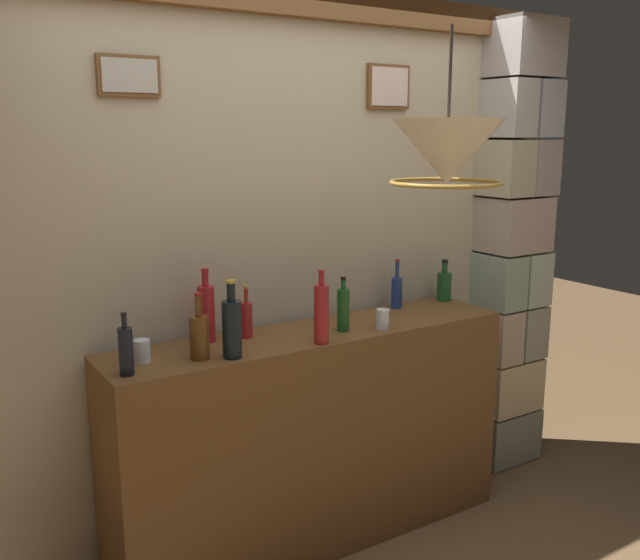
{
  "coord_description": "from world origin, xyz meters",
  "views": [
    {
      "loc": [
        -1.61,
        -1.77,
        1.93
      ],
      "look_at": [
        0.0,
        0.76,
        1.29
      ],
      "focal_mm": 38.99,
      "sensor_mm": 36.0,
      "label": 1
    }
  ],
  "objects_px": {
    "liquor_bottle_brandy": "(397,291)",
    "pendant_lamp": "(447,154)",
    "liquor_bottle_rum": "(343,309)",
    "liquor_bottle_vermouth": "(199,336)",
    "liquor_bottle_bourbon": "(126,350)",
    "glass_tumbler_highball": "(383,319)",
    "liquor_bottle_vodka": "(321,313)",
    "glass_tumbler_rocks": "(142,351)",
    "liquor_bottle_port": "(444,285)",
    "liquor_bottle_gin": "(232,327)",
    "liquor_bottle_rye": "(206,312)",
    "liquor_bottle_tequila": "(247,319)"
  },
  "relations": [
    {
      "from": "liquor_bottle_bourbon",
      "to": "pendant_lamp",
      "type": "relative_size",
      "value": 0.42
    },
    {
      "from": "liquor_bottle_brandy",
      "to": "pendant_lamp",
      "type": "bearing_deg",
      "value": -117.63
    },
    {
      "from": "liquor_bottle_rum",
      "to": "liquor_bottle_port",
      "type": "height_order",
      "value": "liquor_bottle_rum"
    },
    {
      "from": "liquor_bottle_brandy",
      "to": "liquor_bottle_bourbon",
      "type": "distance_m",
      "value": 1.5
    },
    {
      "from": "liquor_bottle_vermouth",
      "to": "liquor_bottle_brandy",
      "type": "bearing_deg",
      "value": 10.61
    },
    {
      "from": "liquor_bottle_rye",
      "to": "pendant_lamp",
      "type": "height_order",
      "value": "pendant_lamp"
    },
    {
      "from": "liquor_bottle_rum",
      "to": "liquor_bottle_brandy",
      "type": "height_order",
      "value": "liquor_bottle_brandy"
    },
    {
      "from": "liquor_bottle_brandy",
      "to": "glass_tumbler_highball",
      "type": "xyz_separation_m",
      "value": [
        -0.3,
        -0.27,
        -0.04
      ]
    },
    {
      "from": "liquor_bottle_vodka",
      "to": "pendant_lamp",
      "type": "distance_m",
      "value": 0.86
    },
    {
      "from": "liquor_bottle_gin",
      "to": "pendant_lamp",
      "type": "height_order",
      "value": "pendant_lamp"
    },
    {
      "from": "liquor_bottle_port",
      "to": "glass_tumbler_rocks",
      "type": "xyz_separation_m",
      "value": [
        -1.7,
        -0.13,
        -0.04
      ]
    },
    {
      "from": "liquor_bottle_bourbon",
      "to": "liquor_bottle_tequila",
      "type": "height_order",
      "value": "liquor_bottle_bourbon"
    },
    {
      "from": "liquor_bottle_port",
      "to": "glass_tumbler_rocks",
      "type": "bearing_deg",
      "value": -175.71
    },
    {
      "from": "pendant_lamp",
      "to": "liquor_bottle_vermouth",
      "type": "bearing_deg",
      "value": 144.17
    },
    {
      "from": "liquor_bottle_brandy",
      "to": "pendant_lamp",
      "type": "xyz_separation_m",
      "value": [
        -0.41,
        -0.78,
        0.72
      ]
    },
    {
      "from": "liquor_bottle_port",
      "to": "glass_tumbler_highball",
      "type": "distance_m",
      "value": 0.67
    },
    {
      "from": "liquor_bottle_port",
      "to": "glass_tumbler_highball",
      "type": "xyz_separation_m",
      "value": [
        -0.61,
        -0.26,
        -0.04
      ]
    },
    {
      "from": "liquor_bottle_port",
      "to": "liquor_bottle_tequila",
      "type": "distance_m",
      "value": 1.2
    },
    {
      "from": "liquor_bottle_vermouth",
      "to": "glass_tumbler_rocks",
      "type": "bearing_deg",
      "value": 158.18
    },
    {
      "from": "liquor_bottle_tequila",
      "to": "liquor_bottle_vodka",
      "type": "distance_m",
      "value": 0.34
    },
    {
      "from": "liquor_bottle_tequila",
      "to": "liquor_bottle_vermouth",
      "type": "relative_size",
      "value": 0.87
    },
    {
      "from": "liquor_bottle_bourbon",
      "to": "glass_tumbler_highball",
      "type": "xyz_separation_m",
      "value": [
        1.18,
        -0.02,
        -0.05
      ]
    },
    {
      "from": "liquor_bottle_rye",
      "to": "glass_tumbler_rocks",
      "type": "xyz_separation_m",
      "value": [
        -0.33,
        -0.12,
        -0.08
      ]
    },
    {
      "from": "liquor_bottle_rum",
      "to": "liquor_bottle_gin",
      "type": "bearing_deg",
      "value": -172.6
    },
    {
      "from": "liquor_bottle_rum",
      "to": "liquor_bottle_vodka",
      "type": "distance_m",
      "value": 0.22
    },
    {
      "from": "glass_tumbler_rocks",
      "to": "liquor_bottle_port",
      "type": "bearing_deg",
      "value": 4.29
    },
    {
      "from": "liquor_bottle_bourbon",
      "to": "liquor_bottle_vodka",
      "type": "height_order",
      "value": "liquor_bottle_vodka"
    },
    {
      "from": "pendant_lamp",
      "to": "liquor_bottle_port",
      "type": "bearing_deg",
      "value": 46.69
    },
    {
      "from": "liquor_bottle_vermouth",
      "to": "glass_tumbler_highball",
      "type": "height_order",
      "value": "liquor_bottle_vermouth"
    },
    {
      "from": "liquor_bottle_bourbon",
      "to": "glass_tumbler_highball",
      "type": "bearing_deg",
      "value": -0.95
    },
    {
      "from": "liquor_bottle_rum",
      "to": "pendant_lamp",
      "type": "relative_size",
      "value": 0.44
    },
    {
      "from": "liquor_bottle_brandy",
      "to": "pendant_lamp",
      "type": "distance_m",
      "value": 1.14
    },
    {
      "from": "liquor_bottle_rye",
      "to": "liquor_bottle_port",
      "type": "bearing_deg",
      "value": 0.29
    },
    {
      "from": "liquor_bottle_brandy",
      "to": "pendant_lamp",
      "type": "height_order",
      "value": "pendant_lamp"
    },
    {
      "from": "liquor_bottle_brandy",
      "to": "liquor_bottle_gin",
      "type": "xyz_separation_m",
      "value": [
        -1.06,
        -0.28,
        0.04
      ]
    },
    {
      "from": "liquor_bottle_rye",
      "to": "liquor_bottle_tequila",
      "type": "bearing_deg",
      "value": -12.93
    },
    {
      "from": "liquor_bottle_rum",
      "to": "liquor_bottle_vermouth",
      "type": "relative_size",
      "value": 0.92
    },
    {
      "from": "liquor_bottle_vermouth",
      "to": "liquor_bottle_port",
      "type": "bearing_deg",
      "value": 8.03
    },
    {
      "from": "liquor_bottle_bourbon",
      "to": "pendant_lamp",
      "type": "height_order",
      "value": "pendant_lamp"
    },
    {
      "from": "liquor_bottle_rum",
      "to": "pendant_lamp",
      "type": "distance_m",
      "value": 0.92
    },
    {
      "from": "liquor_bottle_brandy",
      "to": "liquor_bottle_vodka",
      "type": "xyz_separation_m",
      "value": [
        -0.66,
        -0.31,
        0.04
      ]
    },
    {
      "from": "liquor_bottle_rye",
      "to": "pendant_lamp",
      "type": "xyz_separation_m",
      "value": [
        0.65,
        -0.76,
        0.68
      ]
    },
    {
      "from": "liquor_bottle_vodka",
      "to": "pendant_lamp",
      "type": "bearing_deg",
      "value": -62.14
    },
    {
      "from": "liquor_bottle_vermouth",
      "to": "glass_tumbler_rocks",
      "type": "xyz_separation_m",
      "value": [
        -0.21,
        0.08,
        -0.05
      ]
    },
    {
      "from": "liquor_bottle_vermouth",
      "to": "glass_tumbler_rocks",
      "type": "distance_m",
      "value": 0.23
    },
    {
      "from": "pendant_lamp",
      "to": "glass_tumbler_rocks",
      "type": "bearing_deg",
      "value": 146.83
    },
    {
      "from": "liquor_bottle_brandy",
      "to": "glass_tumbler_highball",
      "type": "distance_m",
      "value": 0.41
    },
    {
      "from": "liquor_bottle_port",
      "to": "liquor_bottle_vermouth",
      "type": "xyz_separation_m",
      "value": [
        -1.49,
        -0.21,
        0.01
      ]
    },
    {
      "from": "liquor_bottle_rum",
      "to": "liquor_bottle_port",
      "type": "bearing_deg",
      "value": 13.54
    },
    {
      "from": "liquor_bottle_rum",
      "to": "liquor_bottle_vodka",
      "type": "height_order",
      "value": "liquor_bottle_vodka"
    }
  ]
}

